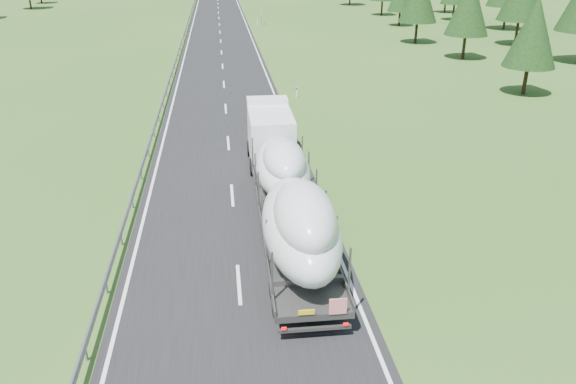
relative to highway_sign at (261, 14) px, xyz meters
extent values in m
plane|color=#2F511B|center=(-7.20, -80.00, -1.81)|extent=(400.00, 400.00, 0.00)
cube|color=black|center=(-7.20, 20.00, -1.80)|extent=(10.00, 400.00, 0.02)
cube|color=slate|center=(-12.50, 20.00, -1.21)|extent=(0.08, 400.00, 0.32)
cylinder|color=slate|center=(-12.50, -80.00, -1.51)|extent=(0.10, 0.10, 0.60)
cube|color=silver|center=(-0.70, -50.00, -1.31)|extent=(0.12, 0.07, 1.00)
cube|color=black|center=(-0.70, -50.00, -0.99)|extent=(0.13, 0.08, 0.12)
cube|color=silver|center=(-0.70, 0.00, -1.31)|extent=(0.12, 0.07, 1.00)
cube|color=black|center=(-0.70, 0.00, -0.99)|extent=(0.13, 0.08, 0.12)
cylinder|color=slate|center=(0.00, 0.00, -0.81)|extent=(0.08, 0.08, 2.00)
cube|color=silver|center=(0.00, 0.00, 0.19)|extent=(0.05, 0.90, 1.20)
cylinder|color=black|center=(33.08, -25.18, 0.13)|extent=(0.36, 0.36, 3.88)
cylinder|color=black|center=(38.69, -10.50, 0.32)|extent=(0.36, 0.36, 4.26)
cylinder|color=black|center=(35.17, 2.10, -0.16)|extent=(0.36, 0.36, 3.31)
cylinder|color=black|center=(38.16, 13.80, -0.05)|extent=(0.36, 0.36, 3.52)
cylinder|color=black|center=(20.49, -51.22, -0.31)|extent=(0.36, 0.36, 3.00)
cone|color=black|center=(20.49, -51.22, 3.87)|extent=(4.67, 4.67, 6.26)
cylinder|color=black|center=(21.97, -33.69, -0.16)|extent=(0.36, 0.36, 3.30)
cone|color=black|center=(21.97, -33.69, 4.42)|extent=(5.13, 5.13, 6.87)
cylinder|color=black|center=(20.03, -21.77, -0.13)|extent=(0.36, 0.36, 3.36)
cylinder|color=black|center=(23.08, -4.27, -0.41)|extent=(0.36, 0.36, 2.79)
cylinder|color=black|center=(24.27, 10.93, -0.18)|extent=(0.36, 0.36, 3.26)
cube|color=white|center=(-4.61, -66.61, 0.18)|extent=(2.67, 5.26, 2.94)
cube|color=black|center=(-4.61, -63.94, 0.71)|extent=(2.41, 0.10, 1.47)
cube|color=white|center=(-4.61, -64.31, 1.81)|extent=(2.63, 1.28, 0.31)
cube|color=#4F4E4B|center=(-4.61, -67.66, -1.23)|extent=(2.65, 3.17, 0.26)
cylinder|color=black|center=(-5.82, -64.73, -1.28)|extent=(0.38, 1.05, 1.05)
cylinder|color=black|center=(-3.40, -64.73, -1.28)|extent=(0.38, 1.05, 1.05)
cylinder|color=black|center=(-5.82, -68.08, -1.28)|extent=(0.38, 1.05, 1.05)
cylinder|color=black|center=(-3.40, -68.08, -1.28)|extent=(0.38, 1.05, 1.05)
cube|color=#4F4E4B|center=(-4.61, -76.57, -0.84)|extent=(2.96, 14.70, 0.27)
cube|color=#4F4E4B|center=(-6.00, -76.57, -0.58)|extent=(0.19, 14.68, 0.25)
cube|color=#4F4E4B|center=(-3.22, -76.57, -0.58)|extent=(0.19, 14.68, 0.25)
cube|color=#4F4E4B|center=(-6.00, -82.87, 0.29)|extent=(0.07, 0.07, 1.99)
cube|color=#4F4E4B|center=(-3.22, -82.87, 0.29)|extent=(0.07, 0.07, 1.99)
cube|color=#4F4E4B|center=(-6.00, -80.35, 0.29)|extent=(0.07, 0.07, 1.99)
cube|color=#4F4E4B|center=(-3.22, -80.35, 0.29)|extent=(0.07, 0.07, 1.99)
cube|color=#4F4E4B|center=(-6.00, -77.83, 0.29)|extent=(0.07, 0.07, 1.99)
cube|color=#4F4E4B|center=(-3.22, -77.83, 0.29)|extent=(0.07, 0.07, 1.99)
cube|color=#4F4E4B|center=(-6.00, -75.32, 0.29)|extent=(0.07, 0.07, 1.99)
cube|color=#4F4E4B|center=(-3.22, -75.32, 0.29)|extent=(0.07, 0.07, 1.99)
cube|color=#4F4E4B|center=(-6.00, -72.80, 0.29)|extent=(0.07, 0.07, 1.99)
cube|color=#4F4E4B|center=(-3.22, -72.80, 0.29)|extent=(0.07, 0.07, 1.99)
cube|color=#4F4E4B|center=(-6.00, -70.28, 0.29)|extent=(0.07, 0.07, 1.99)
cube|color=#4F4E4B|center=(-3.22, -70.28, 0.29)|extent=(0.07, 0.07, 1.99)
cylinder|color=black|center=(-5.76, -82.24, -1.28)|extent=(0.43, 1.05, 1.05)
cylinder|color=black|center=(-3.46, -82.24, -1.28)|extent=(0.43, 1.05, 1.05)
cylinder|color=black|center=(-5.76, -80.98, -1.28)|extent=(0.43, 1.05, 1.05)
cylinder|color=black|center=(-3.46, -80.98, -1.28)|extent=(0.43, 1.05, 1.05)
cube|color=#4F4E4B|center=(-4.61, -83.86, -1.34)|extent=(2.62, 0.15, 0.13)
cube|color=red|center=(-3.82, -83.94, -0.39)|extent=(0.63, 0.05, 0.63)
cube|color=yellow|center=(-4.92, -83.94, -0.55)|extent=(0.58, 0.05, 0.19)
cube|color=red|center=(-5.71, -83.94, -1.18)|extent=(0.19, 0.06, 0.10)
cube|color=red|center=(-3.51, -83.94, -1.18)|extent=(0.19, 0.06, 0.10)
ellipsoid|color=silver|center=(-4.61, -79.93, 0.69)|extent=(3.11, 8.00, 2.80)
ellipsoid|color=silver|center=(-4.61, -80.93, 1.67)|extent=(2.36, 5.07, 2.24)
ellipsoid|color=silver|center=(-4.61, -72.80, 0.43)|extent=(2.83, 7.12, 2.28)
ellipsoid|color=silver|center=(-4.61, -73.69, 1.23)|extent=(2.14, 4.51, 1.82)
camera|label=1|loc=(-7.56, -99.75, 11.14)|focal=35.00mm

